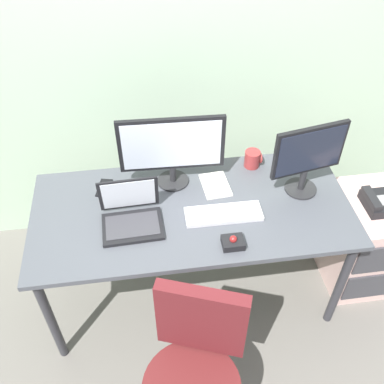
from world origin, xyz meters
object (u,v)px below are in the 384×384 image
at_px(desk_phone, 378,202).
at_px(laptop, 131,215).
at_px(cell_phone, 104,188).
at_px(paper_notepad, 215,185).
at_px(keyboard, 224,214).
at_px(file_cabinet, 362,240).
at_px(trackball_mouse, 233,242).
at_px(monitor_side, 308,156).
at_px(office_chair, 194,381).
at_px(monitor_main, 172,148).
at_px(coffee_mug, 253,159).

height_order(desk_phone, laptop, laptop).
relative_size(desk_phone, cell_phone, 1.41).
relative_size(paper_notepad, cell_phone, 1.46).
xyz_separation_m(keyboard, cell_phone, (-0.63, 0.30, -0.01)).
bearing_deg(file_cabinet, paper_notepad, 170.16).
xyz_separation_m(file_cabinet, trackball_mouse, (-0.93, -0.28, 0.46)).
xyz_separation_m(monitor_side, cell_phone, (-1.10, 0.16, -0.24)).
height_order(monitor_side, laptop, monitor_side).
bearing_deg(office_chair, monitor_side, 49.51).
distance_m(file_cabinet, desk_phone, 0.35).
distance_m(file_cabinet, monitor_side, 0.83).
height_order(laptop, trackball_mouse, laptop).
bearing_deg(office_chair, cell_phone, 110.03).
height_order(trackball_mouse, paper_notepad, trackball_mouse).
bearing_deg(laptop, file_cabinet, 2.02).
height_order(file_cabinet, trackball_mouse, trackball_mouse).
height_order(laptop, cell_phone, laptop).
xyz_separation_m(monitor_side, laptop, (-0.96, -0.11, -0.19)).
xyz_separation_m(monitor_main, paper_notepad, (0.24, -0.07, -0.24)).
bearing_deg(keyboard, monitor_main, 128.02).
relative_size(file_cabinet, cell_phone, 4.49).
height_order(desk_phone, monitor_side, monitor_side).
xyz_separation_m(monitor_main, monitor_side, (0.71, -0.17, -0.00)).
relative_size(monitor_main, trackball_mouse, 5.24).
relative_size(monitor_side, trackball_mouse, 3.88).
bearing_deg(monitor_main, laptop, -131.44).
distance_m(desk_phone, monitor_main, 1.23).
distance_m(keyboard, laptop, 0.49).
relative_size(monitor_side, coffee_mug, 4.15).
height_order(keyboard, laptop, laptop).
bearing_deg(cell_phone, laptop, -48.97).
bearing_deg(keyboard, monitor_side, 16.22).
height_order(desk_phone, paper_notepad, paper_notepad).
bearing_deg(laptop, office_chair, -73.07).
bearing_deg(file_cabinet, desk_phone, -116.78).
distance_m(laptop, cell_phone, 0.32).
height_order(desk_phone, coffee_mug, coffee_mug).
height_order(file_cabinet, paper_notepad, paper_notepad).
relative_size(office_chair, cell_phone, 6.76).
xyz_separation_m(monitor_main, laptop, (-0.25, -0.28, -0.19)).
distance_m(file_cabinet, paper_notepad, 1.05).
relative_size(file_cabinet, trackball_mouse, 5.80).
xyz_separation_m(file_cabinet, coffee_mug, (-0.69, 0.31, 0.49)).
bearing_deg(desk_phone, file_cabinet, 63.22).
bearing_deg(laptop, trackball_mouse, -25.05).
distance_m(keyboard, cell_phone, 0.70).
relative_size(desk_phone, trackball_mouse, 1.82).
xyz_separation_m(office_chair, cell_phone, (-0.37, 1.02, 0.32)).
relative_size(coffee_mug, cell_phone, 0.72).
relative_size(monitor_side, paper_notepad, 2.05).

